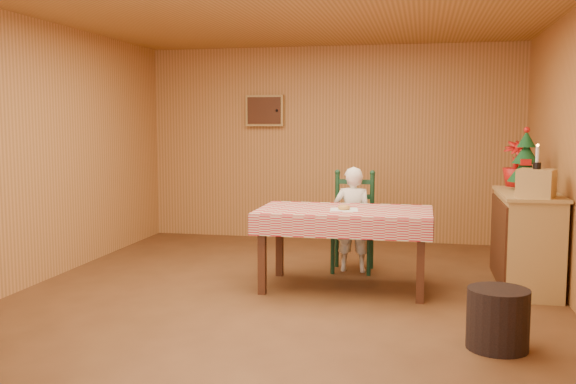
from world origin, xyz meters
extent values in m
plane|color=brown|center=(0.00, 0.00, 0.00)|extent=(6.00, 6.00, 0.00)
cube|color=#BC7F43|center=(0.00, 3.00, 1.30)|extent=(5.00, 0.10, 2.60)
cube|color=#BC7F43|center=(-2.50, 0.00, 1.30)|extent=(0.10, 6.00, 2.60)
cube|color=#B48242|center=(0.00, 0.00, 2.60)|extent=(5.00, 6.00, 0.10)
cube|color=tan|center=(-0.90, 2.94, 1.75)|extent=(0.52, 0.08, 0.42)
cube|color=#472312|center=(-0.90, 2.90, 1.75)|extent=(0.46, 0.02, 0.36)
sphere|color=black|center=(-0.72, 2.88, 1.75)|extent=(0.04, 0.04, 0.04)
cube|color=#472312|center=(0.50, 0.45, 0.72)|extent=(1.60, 0.90, 0.06)
cube|color=#472312|center=(-0.22, 0.08, 0.34)|extent=(0.07, 0.07, 0.69)
cube|color=#472312|center=(1.22, 0.08, 0.34)|extent=(0.07, 0.07, 0.69)
cube|color=#472312|center=(-0.22, 0.82, 0.34)|extent=(0.07, 0.07, 0.69)
cube|color=#472312|center=(1.22, 0.82, 0.34)|extent=(0.07, 0.07, 0.69)
cube|color=#B11722|center=(0.50, 0.45, 0.76)|extent=(1.64, 0.94, 0.02)
cube|color=#B11722|center=(0.50, -0.02, 0.66)|extent=(1.64, 0.02, 0.18)
cube|color=#B11722|center=(0.50, 0.92, 0.66)|extent=(1.64, 0.02, 0.18)
cube|color=#2C5125|center=(-0.32, 0.45, 0.66)|extent=(0.02, 0.94, 0.18)
cube|color=#2C5125|center=(1.32, 0.45, 0.66)|extent=(0.02, 0.94, 0.18)
cube|color=#10311B|center=(0.50, 1.18, 0.43)|extent=(0.44, 0.40, 0.04)
cylinder|color=#10311B|center=(0.31, 1.01, 0.21)|extent=(0.04, 0.04, 0.41)
cylinder|color=#10311B|center=(0.69, 1.01, 0.21)|extent=(0.04, 0.04, 0.41)
cylinder|color=#10311B|center=(0.31, 1.35, 0.21)|extent=(0.04, 0.04, 0.41)
cylinder|color=#10311B|center=(0.69, 1.35, 0.21)|extent=(0.04, 0.04, 0.41)
cylinder|color=#10311B|center=(0.31, 1.35, 0.75)|extent=(0.05, 0.05, 0.60)
sphere|color=#10311B|center=(0.31, 1.35, 1.05)|extent=(0.06, 0.06, 0.06)
cylinder|color=#10311B|center=(0.69, 1.35, 0.75)|extent=(0.05, 0.05, 0.60)
sphere|color=#10311B|center=(0.69, 1.35, 1.05)|extent=(0.06, 0.06, 0.06)
cube|color=#10311B|center=(0.50, 1.35, 0.63)|extent=(0.38, 0.03, 0.05)
cube|color=#10311B|center=(0.50, 1.35, 0.79)|extent=(0.38, 0.03, 0.05)
cube|color=#10311B|center=(0.50, 1.35, 0.95)|extent=(0.38, 0.03, 0.05)
imported|color=white|center=(0.50, 1.18, 0.56)|extent=(0.41, 0.27, 1.12)
cube|color=white|center=(0.50, 0.40, 0.77)|extent=(0.29, 0.29, 0.00)
torus|color=gold|center=(0.50, 0.40, 0.79)|extent=(0.14, 0.14, 0.04)
cube|color=tan|center=(2.21, 0.84, 0.45)|extent=(0.50, 1.20, 0.90)
cube|color=tan|center=(2.21, 0.84, 0.92)|extent=(0.54, 1.24, 0.03)
cube|color=#472312|center=(1.95, 0.84, 0.45)|extent=(0.02, 1.20, 0.80)
cube|color=tan|center=(2.21, 0.44, 1.06)|extent=(0.38, 0.38, 0.25)
cylinder|color=#472312|center=(2.21, 1.09, 0.97)|extent=(0.04, 0.04, 0.08)
cone|color=#0D3C1B|center=(2.21, 1.09, 1.13)|extent=(0.34, 0.34, 0.24)
cone|color=#0D3C1B|center=(2.21, 1.09, 1.29)|extent=(0.26, 0.26, 0.20)
cone|color=#0D3C1B|center=(2.21, 1.09, 1.43)|extent=(0.18, 0.18, 0.16)
sphere|color=#B51310|center=(2.21, 1.09, 1.52)|extent=(0.06, 0.06, 0.06)
cube|color=#B51310|center=(2.19, 0.94, 1.21)|extent=(0.10, 0.02, 0.06)
sphere|color=#B51310|center=(2.29, 1.03, 1.16)|extent=(0.04, 0.04, 0.04)
sphere|color=#B51310|center=(2.14, 1.14, 1.23)|extent=(0.04, 0.04, 0.04)
sphere|color=#B51310|center=(2.25, 1.18, 1.33)|extent=(0.04, 0.04, 0.04)
imported|color=#B51310|center=(2.16, 1.39, 1.17)|extent=(0.31, 0.31, 0.48)
cylinder|color=black|center=(2.21, 0.44, 1.21)|extent=(0.07, 0.07, 0.06)
cylinder|color=white|center=(2.21, 0.44, 1.31)|extent=(0.03, 0.03, 0.14)
sphere|color=orange|center=(2.21, 0.44, 1.39)|extent=(0.02, 0.02, 0.02)
cylinder|color=black|center=(1.76, -0.98, 0.22)|extent=(0.46, 0.46, 0.43)
camera|label=1|loc=(1.22, -5.58, 1.60)|focal=40.00mm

